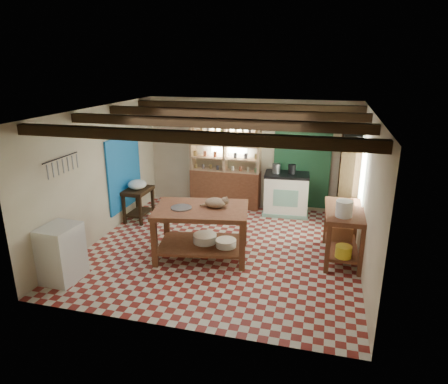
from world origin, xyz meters
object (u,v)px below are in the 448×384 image
(work_table, at_px, (202,232))
(cat, at_px, (215,203))
(prep_table, at_px, (139,204))
(right_counter, at_px, (343,234))
(white_cabinet, at_px, (61,253))
(stove, at_px, (286,194))

(work_table, relative_size, cat, 4.28)
(prep_table, relative_size, cat, 1.89)
(prep_table, relative_size, right_counter, 0.55)
(white_cabinet, height_order, cat, cat)
(work_table, height_order, prep_table, work_table)
(prep_table, xyz_separation_m, right_counter, (4.38, -0.79, 0.11))
(work_table, bearing_deg, cat, 11.31)
(white_cabinet, xyz_separation_m, right_counter, (4.40, 1.91, 0.01))
(right_counter, bearing_deg, white_cabinet, -158.53)
(stove, distance_m, prep_table, 3.38)
(right_counter, relative_size, cat, 3.43)
(stove, bearing_deg, work_table, -120.01)
(work_table, xyz_separation_m, stove, (1.24, 2.54, 0.02))
(work_table, xyz_separation_m, cat, (0.24, 0.09, 0.55))
(white_cabinet, height_order, right_counter, right_counter)
(right_counter, bearing_deg, prep_table, 167.71)
(work_table, relative_size, white_cabinet, 1.77)
(prep_table, xyz_separation_m, cat, (2.15, -1.24, 0.66))
(prep_table, height_order, white_cabinet, white_cabinet)
(cat, bearing_deg, right_counter, -8.81)
(stove, bearing_deg, white_cabinet, -132.93)
(work_table, height_order, cat, cat)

